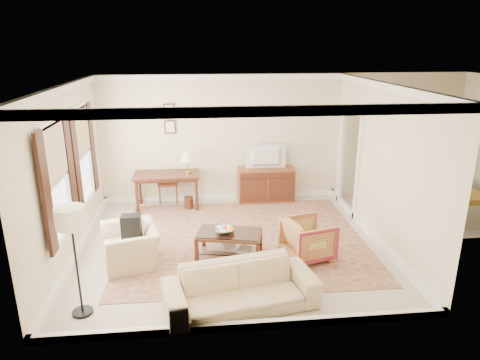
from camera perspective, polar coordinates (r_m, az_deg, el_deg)
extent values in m
cube|color=beige|center=(7.97, -1.22, -8.61)|extent=(5.50, 5.00, 0.01)
cube|color=white|center=(7.16, -1.37, 12.64)|extent=(5.50, 5.00, 0.01)
cube|color=#F5E8C8|center=(9.85, -2.51, 5.54)|extent=(5.50, 0.01, 2.90)
cube|color=#F5E8C8|center=(5.10, 1.06, -6.48)|extent=(5.50, 0.01, 2.90)
cube|color=#F5E8C8|center=(7.73, -22.07, 0.74)|extent=(0.01, 5.00, 2.90)
cube|color=#F5E8C8|center=(8.13, 18.43, 1.94)|extent=(0.01, 5.00, 2.90)
cube|color=beige|center=(10.21, 22.76, -3.96)|extent=(3.00, 2.70, 0.01)
cube|color=brown|center=(8.16, 0.34, -7.88)|extent=(4.53, 3.90, 0.01)
cube|color=#472114|center=(9.59, -9.74, 0.69)|extent=(1.44, 0.72, 0.05)
cylinder|color=#472114|center=(9.51, -13.57, -2.20)|extent=(0.07, 0.07, 0.74)
cylinder|color=#472114|center=(9.42, -5.82, -1.97)|extent=(0.07, 0.07, 0.74)
cylinder|color=#472114|center=(10.04, -13.18, -1.11)|extent=(0.07, 0.07, 0.74)
cylinder|color=#472114|center=(9.95, -5.85, -0.88)|extent=(0.07, 0.07, 0.74)
cube|color=brown|center=(9.98, 3.45, -0.60)|extent=(1.29, 0.49, 0.79)
imported|color=black|center=(9.73, 3.56, 4.05)|extent=(0.89, 0.51, 0.12)
cube|color=#472114|center=(7.38, -1.42, -7.22)|extent=(1.21, 0.87, 0.04)
cube|color=silver|center=(7.37, -1.42, -6.98)|extent=(1.13, 0.80, 0.01)
cube|color=silver|center=(7.50, -1.40, -9.07)|extent=(1.11, 0.78, 0.02)
cube|color=#472114|center=(7.32, -5.79, -9.41)|extent=(0.07, 0.07, 0.42)
cube|color=#472114|center=(7.17, 2.36, -9.94)|extent=(0.07, 0.07, 0.42)
cube|color=#472114|center=(7.82, -4.84, -7.50)|extent=(0.07, 0.07, 0.42)
cube|color=#472114|center=(7.68, 2.76, -7.94)|extent=(0.07, 0.07, 0.42)
imported|color=silver|center=(7.33, -2.16, -6.62)|extent=(0.42, 0.42, 0.10)
imported|color=brown|center=(7.58, -2.43, -8.57)|extent=(0.28, 0.11, 0.38)
imported|color=brown|center=(7.46, -0.20, -9.03)|extent=(0.25, 0.17, 0.38)
imported|color=maroon|center=(7.44, 9.09, -7.54)|extent=(0.87, 0.91, 0.77)
imported|color=#C8B487|center=(7.38, -14.39, -7.71)|extent=(0.89, 1.13, 0.87)
cube|color=black|center=(7.37, -14.33, -5.67)|extent=(0.24, 0.33, 0.40)
imported|color=#C8B487|center=(6.06, 0.11, -13.35)|extent=(2.18, 1.01, 0.82)
cylinder|color=black|center=(6.52, -20.23, -16.18)|extent=(0.28, 0.28, 0.04)
cylinder|color=black|center=(6.19, -20.88, -11.13)|extent=(0.03, 0.03, 1.32)
cylinder|color=silver|center=(5.88, -21.69, -4.67)|extent=(0.39, 0.39, 0.28)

